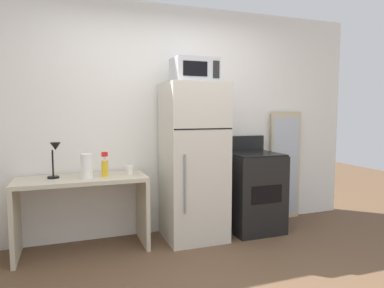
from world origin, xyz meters
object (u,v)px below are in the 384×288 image
(desk_lamp, at_px, (55,154))
(refrigerator, at_px, (193,162))
(desk, at_px, (82,199))
(leaning_mirror, at_px, (285,166))
(coffee_mug, at_px, (130,170))
(spray_bottle, at_px, (105,167))
(oven_range, at_px, (253,191))
(microwave, at_px, (194,71))
(paper_towel_roll, at_px, (87,166))

(desk_lamp, xyz_separation_m, refrigerator, (1.41, -0.07, -0.14))
(desk, xyz_separation_m, refrigerator, (1.17, -0.04, 0.32))
(leaning_mirror, bearing_deg, refrigerator, -169.24)
(coffee_mug, distance_m, refrigerator, 0.70)
(coffee_mug, xyz_separation_m, spray_bottle, (-0.25, -0.02, 0.05))
(oven_range, bearing_deg, spray_bottle, -179.83)
(desk, xyz_separation_m, spray_bottle, (0.22, -0.04, 0.32))
(desk, distance_m, microwave, 1.75)
(microwave, bearing_deg, oven_range, 2.03)
(desk, xyz_separation_m, oven_range, (1.92, -0.03, -0.06))
(paper_towel_roll, bearing_deg, oven_range, 0.94)
(coffee_mug, xyz_separation_m, microwave, (0.69, -0.04, 1.04))
(refrigerator, bearing_deg, desk_lamp, 177.08)
(refrigerator, bearing_deg, oven_range, 0.41)
(desk, height_order, oven_range, oven_range)
(desk_lamp, xyz_separation_m, paper_towel_roll, (0.29, -0.10, -0.12))
(paper_towel_roll, bearing_deg, desk, 125.74)
(desk, bearing_deg, leaning_mirror, 5.00)
(refrigerator, height_order, oven_range, refrigerator)
(leaning_mirror, bearing_deg, paper_towel_roll, -173.45)
(spray_bottle, xyz_separation_m, refrigerator, (0.95, -0.00, 0.00))
(spray_bottle, bearing_deg, oven_range, 0.17)
(coffee_mug, distance_m, leaning_mirror, 2.08)
(spray_bottle, relative_size, paper_towel_roll, 1.04)
(desk, height_order, spray_bottle, spray_bottle)
(desk, height_order, coffee_mug, coffee_mug)
(desk, height_order, refrigerator, refrigerator)
(refrigerator, bearing_deg, leaning_mirror, 10.76)
(coffee_mug, relative_size, spray_bottle, 0.38)
(oven_range, xyz_separation_m, leaning_mirror, (0.62, 0.26, 0.23))
(paper_towel_roll, xyz_separation_m, microwave, (1.12, 0.00, 0.96))
(desk, xyz_separation_m, paper_towel_roll, (0.05, -0.06, 0.34))
(desk_lamp, distance_m, microwave, 1.64)
(paper_towel_roll, height_order, leaning_mirror, leaning_mirror)
(coffee_mug, xyz_separation_m, paper_towel_roll, (-0.43, -0.04, 0.07))
(desk_lamp, bearing_deg, coffee_mug, -4.44)
(desk_lamp, xyz_separation_m, spray_bottle, (0.46, -0.07, -0.14))
(paper_towel_roll, height_order, microwave, microwave)
(refrigerator, height_order, microwave, microwave)
(paper_towel_roll, bearing_deg, refrigerator, 1.30)
(microwave, bearing_deg, refrigerator, 90.33)
(coffee_mug, bearing_deg, refrigerator, -1.35)
(spray_bottle, height_order, paper_towel_roll, spray_bottle)
(desk, relative_size, microwave, 2.74)
(desk, bearing_deg, paper_towel_roll, -54.26)
(coffee_mug, height_order, oven_range, oven_range)
(microwave, bearing_deg, desk, 177.07)
(coffee_mug, bearing_deg, paper_towel_roll, -174.42)
(desk_lamp, distance_m, oven_range, 2.22)
(desk_lamp, bearing_deg, leaning_mirror, 3.88)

